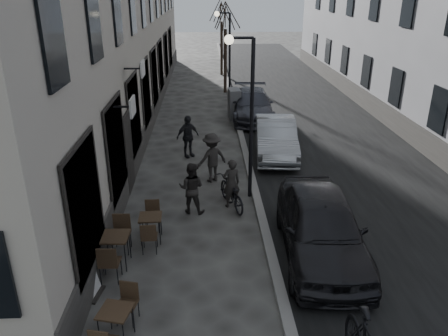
{
  "coord_description": "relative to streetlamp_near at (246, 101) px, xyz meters",
  "views": [
    {
      "loc": [
        -1.4,
        -6.78,
        6.38
      ],
      "look_at": [
        -0.93,
        4.11,
        1.8
      ],
      "focal_mm": 35.0,
      "sensor_mm": 36.0,
      "label": 1
    }
  ],
  "objects": [
    {
      "name": "tree_near",
      "position": [
        0.07,
        15.0,
        1.5
      ],
      "size": [
        2.4,
        2.4,
        5.7
      ],
      "color": "black",
      "rests_on": "ground"
    },
    {
      "name": "car_mid",
      "position": [
        1.57,
        3.74,
        -2.43
      ],
      "size": [
        1.91,
        4.56,
        1.46
      ],
      "primitive_type": "imported",
      "rotation": [
        0.0,
        0.0,
        -0.08
      ],
      "color": "#9B9EA3",
      "rests_on": "ground"
    },
    {
      "name": "pedestrian_mid",
      "position": [
        -1.04,
        1.26,
        -2.29
      ],
      "size": [
        1.3,
        1.12,
        1.75
      ],
      "primitive_type": "imported",
      "rotation": [
        0.0,
        0.0,
        3.65
      ],
      "color": "#272422",
      "rests_on": "ground"
    },
    {
      "name": "kerb",
      "position": [
        0.37,
        10.0,
        -3.1
      ],
      "size": [
        0.25,
        60.0,
        0.12
      ],
      "primitive_type": "cube",
      "color": "slate",
      "rests_on": "ground"
    },
    {
      "name": "tree_far",
      "position": [
        0.07,
        21.0,
        1.5
      ],
      "size": [
        2.4,
        2.4,
        5.7
      ],
      "color": "black",
      "rests_on": "ground"
    },
    {
      "name": "bistro_set_c",
      "position": [
        -2.74,
        -2.56,
        -2.72
      ],
      "size": [
        0.61,
        1.47,
        0.86
      ],
      "rotation": [
        0.0,
        0.0,
        0.03
      ],
      "color": "black",
      "rests_on": "ground"
    },
    {
      "name": "bistro_set_a",
      "position": [
        -3.0,
        -6.15,
        -2.72
      ],
      "size": [
        0.71,
        1.48,
        0.85
      ],
      "rotation": [
        0.0,
        0.0,
        -0.23
      ],
      "color": "black",
      "rests_on": "ground"
    },
    {
      "name": "cyclist_rider",
      "position": [
        -0.48,
        -0.68,
        -2.38
      ],
      "size": [
        0.66,
        0.53,
        1.56
      ],
      "primitive_type": "imported",
      "rotation": [
        0.0,
        0.0,
        3.46
      ],
      "color": "black",
      "rests_on": "ground"
    },
    {
      "name": "ground",
      "position": [
        0.17,
        -6.0,
        -3.16
      ],
      "size": [
        120.0,
        120.0,
        0.0
      ],
      "primitive_type": "plane",
      "color": "#32312E",
      "rests_on": "ground"
    },
    {
      "name": "car_far",
      "position": [
        1.17,
        8.95,
        -2.44
      ],
      "size": [
        2.25,
        5.07,
        1.44
      ],
      "primitive_type": "imported",
      "rotation": [
        0.0,
        0.0,
        -0.05
      ],
      "color": "#3C3D46",
      "rests_on": "ground"
    },
    {
      "name": "bistro_set_b",
      "position": [
        -3.47,
        -3.66,
        -2.66
      ],
      "size": [
        0.7,
        1.66,
        0.98
      ],
      "rotation": [
        0.0,
        0.0,
        -0.04
      ],
      "color": "black",
      "rests_on": "ground"
    },
    {
      "name": "pedestrian_far",
      "position": [
        -1.95,
        3.66,
        -2.31
      ],
      "size": [
        1.06,
        0.91,
        1.7
      ],
      "primitive_type": "imported",
      "rotation": [
        0.0,
        0.0,
        0.6
      ],
      "color": "black",
      "rests_on": "ground"
    },
    {
      "name": "utility_cabinet",
      "position": [
        0.25,
        8.98,
        -2.39
      ],
      "size": [
        0.64,
        1.07,
        1.53
      ],
      "primitive_type": "cube",
      "rotation": [
        0.0,
        0.0,
        0.08
      ],
      "color": "#59595B",
      "rests_on": "ground"
    },
    {
      "name": "bicycle",
      "position": [
        -0.48,
        -0.68,
        -2.68
      ],
      "size": [
        1.17,
        1.92,
        0.95
      ],
      "primitive_type": "imported",
      "rotation": [
        0.0,
        0.0,
        3.46
      ],
      "color": "black",
      "rests_on": "ground"
    },
    {
      "name": "pedestrian_near",
      "position": [
        -1.69,
        -1.0,
        -2.36
      ],
      "size": [
        0.89,
        0.76,
        1.6
      ],
      "primitive_type": "imported",
      "rotation": [
        0.0,
        0.0,
        2.93
      ],
      "color": "black",
      "rests_on": "ground"
    },
    {
      "name": "sign_board",
      "position": [
        -3.84,
        -4.79,
        -2.73
      ],
      "size": [
        0.46,
        0.66,
        1.06
      ],
      "rotation": [
        0.0,
        0.0,
        -0.17
      ],
      "color": "black",
      "rests_on": "ground"
    },
    {
      "name": "streetlamp_near",
      "position": [
        0.0,
        0.0,
        0.0
      ],
      "size": [
        0.9,
        0.28,
        5.09
      ],
      "color": "black",
      "rests_on": "ground"
    },
    {
      "name": "road",
      "position": [
        4.02,
        10.0,
        -3.16
      ],
      "size": [
        7.3,
        60.0,
        0.0
      ],
      "primitive_type": "cube",
      "color": "black",
      "rests_on": "ground"
    },
    {
      "name": "streetlamp_far",
      "position": [
        0.0,
        12.0,
        0.0
      ],
      "size": [
        0.9,
        0.28,
        5.09
      ],
      "color": "black",
      "rests_on": "ground"
    },
    {
      "name": "car_near",
      "position": [
        1.61,
        -3.42,
        -2.34
      ],
      "size": [
        2.25,
        4.95,
        1.65
      ],
      "primitive_type": "imported",
      "rotation": [
        0.0,
        0.0,
        -0.06
      ],
      "color": "black",
      "rests_on": "ground"
    }
  ]
}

